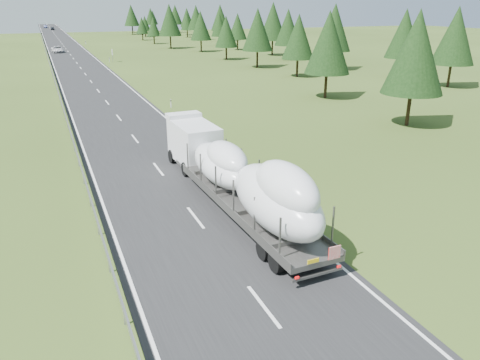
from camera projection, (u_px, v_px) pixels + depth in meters
name	position (u px, v px, depth m)	size (l,w,h in m)	color
ground	(196.00, 218.00, 26.50)	(400.00, 400.00, 0.00)	#324617
road_surface	(70.00, 54.00, 112.86)	(10.00, 400.00, 0.02)	black
guardrail	(46.00, 53.00, 110.69)	(0.10, 400.00, 0.76)	slate
marker_posts	(78.00, 37.00, 162.51)	(0.13, 350.08, 1.00)	silver
highway_sign	(112.00, 53.00, 97.55)	(0.08, 0.90, 2.60)	slate
tree_line_right	(253.00, 25.00, 107.53)	(28.65, 240.37, 11.94)	black
boat_truck	(237.00, 173.00, 26.68)	(3.26, 19.73, 4.59)	white
distant_van	(57.00, 49.00, 117.14)	(2.58, 5.60, 1.56)	silver
distant_car_dark	(53.00, 28.00, 220.66)	(1.69, 4.19, 1.43)	black
distant_car_blue	(46.00, 27.00, 238.66)	(1.50, 4.31, 1.42)	#172143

